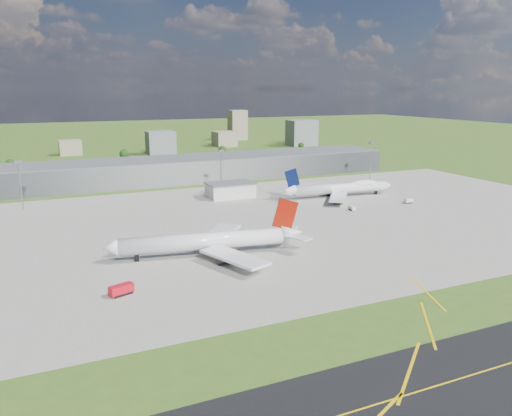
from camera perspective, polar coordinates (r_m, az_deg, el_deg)
name	(u,v)px	position (r m, az deg, el deg)	size (l,w,h in m)	color
ground	(189,184)	(334.00, -7.67, 2.76)	(1400.00, 1400.00, 0.00)	#3A5A1C
apron	(276,221)	(237.20, 2.30, -1.53)	(360.00, 190.00, 0.08)	gray
terminal	(182,169)	(346.95, -8.41, 4.39)	(300.00, 42.00, 15.00)	slate
ops_building	(230,190)	(289.85, -2.96, 2.03)	(26.00, 16.00, 8.00)	silver
mast_west	(19,176)	(283.63, -25.41, 3.30)	(3.50, 2.00, 25.90)	gray
mast_center	(221,163)	(301.34, -4.03, 5.10)	(3.50, 2.00, 25.90)	gray
mast_east	(371,154)	(354.07, 13.02, 6.04)	(3.50, 2.00, 25.90)	gray
airliner_red_twin	(210,242)	(188.38, -5.24, -3.84)	(75.09, 57.88, 20.68)	white
airliner_blue_quad	(341,188)	(293.58, 9.65, 2.22)	(69.93, 54.49, 18.26)	white
fire_truck	(121,290)	(159.31, -15.13, -9.05)	(7.85, 4.95, 3.29)	red
tug_yellow	(229,250)	(193.15, -3.07, -4.77)	(4.29, 2.95, 1.93)	orange
van_white_near	(352,208)	(262.46, 10.91, -0.04)	(2.46, 4.67, 2.32)	white
van_white_far	(408,201)	(286.39, 17.02, 0.76)	(5.05, 2.62, 2.55)	silver
bldg_cw	(70,148)	(509.07, -20.46, 6.49)	(20.00, 18.00, 14.00)	gray
bldg_c	(161,143)	(490.77, -10.84, 7.34)	(26.00, 20.00, 22.00)	slate
bldg_ce	(224,139)	(552.37, -3.65, 7.90)	(22.00, 24.00, 16.00)	gray
bldg_e	(302,133)	(558.24, 5.25, 8.54)	(30.00, 22.00, 28.00)	slate
bldg_tall_e	(238,125)	(621.71, -2.13, 9.46)	(20.00, 18.00, 36.00)	gray
tree_w	(10,163)	(434.20, -26.31, 4.60)	(6.75, 6.75, 8.25)	#382314
tree_c	(124,154)	(454.34, -14.85, 6.00)	(8.10, 8.10, 9.90)	#382314
tree_e	(222,150)	(472.35, -3.86, 6.65)	(7.65, 7.65, 9.35)	#382314
tree_far_e	(301,146)	(519.04, 5.18, 7.13)	(6.30, 6.30, 7.70)	#382314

